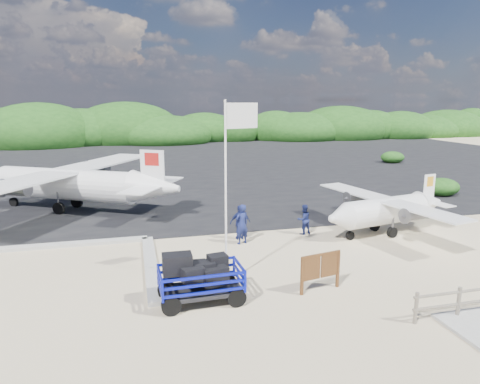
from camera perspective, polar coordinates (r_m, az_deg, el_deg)
The scene contains 12 objects.
ground at distance 17.20m, azimuth 3.83°, elevation -10.37°, with size 160.00×160.00×0.00m, color beige.
asphalt_apron at distance 45.84m, azimuth -7.81°, elevation 3.78°, with size 90.00×50.00×0.04m, color #B2B2B2, non-canonical shape.
lagoon at distance 18.30m, azimuth -26.25°, elevation -10.24°, with size 9.00×7.00×0.40m, color #B2B2B2, non-canonical shape.
vegetation_band at distance 70.58m, azimuth -10.14°, elevation 6.61°, with size 124.00×8.00×4.40m, color #B2B2B2, non-canonical shape.
baggage_cart at distance 14.72m, azimuth -5.19°, elevation -14.45°, with size 2.95×1.69×1.48m, color #0B14A7, non-canonical shape.
flagpole at distance 16.08m, azimuth -1.83°, elevation -12.01°, with size 1.32×0.55×6.60m, color white, non-canonical shape.
signboard at distance 15.72m, azimuth 10.56°, elevation -12.81°, with size 1.72×0.16×1.42m, color brown, non-canonical shape.
crew_a at distance 19.89m, azimuth 0.25°, elevation -4.31°, with size 0.69×0.45×1.89m, color #151D50.
crew_b at distance 21.59m, azimuth 8.50°, elevation -3.63°, with size 0.74×0.58×1.52m, color #151D50.
crew_c at distance 20.55m, azimuth 0.02°, elevation -4.07°, with size 0.98×0.41×1.68m, color #151D50.
aircraft_large at distance 44.35m, azimuth 16.56°, elevation 3.11°, with size 16.45×16.45×4.93m, color #B2B2B2, non-canonical shape.
aircraft_small at distance 52.48m, azimuth -21.51°, elevation 4.10°, with size 7.46×7.46×2.69m, color #B2B2B2, non-canonical shape.
Camera 1 is at (-4.98, -15.09, 6.58)m, focal length 32.00 mm.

